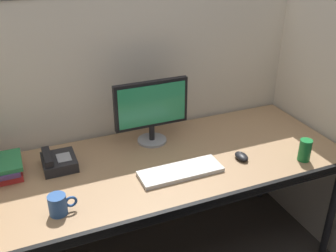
{
  "coord_description": "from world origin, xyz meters",
  "views": [
    {
      "loc": [
        -0.71,
        -1.36,
        1.87
      ],
      "look_at": [
        0.0,
        0.35,
        0.92
      ],
      "focal_mm": 41.89,
      "sensor_mm": 36.0,
      "label": 1
    }
  ],
  "objects_px": {
    "desk_phone": "(58,162)",
    "computer_mouse": "(242,156)",
    "keyboard_main": "(181,171)",
    "desk": "(172,168)",
    "monitor_center": "(151,108)",
    "soda_can": "(305,150)",
    "coffee_mug": "(58,205)",
    "book_stack": "(5,168)"
  },
  "relations": [
    {
      "from": "monitor_center",
      "to": "computer_mouse",
      "type": "distance_m",
      "value": 0.56
    },
    {
      "from": "monitor_center",
      "to": "soda_can",
      "type": "bearing_deg",
      "value": -36.64
    },
    {
      "from": "desk",
      "to": "monitor_center",
      "type": "distance_m",
      "value": 0.36
    },
    {
      "from": "computer_mouse",
      "to": "book_stack",
      "type": "xyz_separation_m",
      "value": [
        -1.18,
        0.33,
        0.02
      ]
    },
    {
      "from": "monitor_center",
      "to": "desk",
      "type": "bearing_deg",
      "value": -83.73
    },
    {
      "from": "monitor_center",
      "to": "keyboard_main",
      "type": "bearing_deg",
      "value": -87.39
    },
    {
      "from": "book_stack",
      "to": "keyboard_main",
      "type": "bearing_deg",
      "value": -21.92
    },
    {
      "from": "desk_phone",
      "to": "book_stack",
      "type": "height_order",
      "value": "desk_phone"
    },
    {
      "from": "desk",
      "to": "monitor_center",
      "type": "xyz_separation_m",
      "value": [
        -0.03,
        0.24,
        0.27
      ]
    },
    {
      "from": "desk_phone",
      "to": "computer_mouse",
      "type": "bearing_deg",
      "value": -18.08
    },
    {
      "from": "keyboard_main",
      "to": "soda_can",
      "type": "bearing_deg",
      "value": -11.75
    },
    {
      "from": "monitor_center",
      "to": "keyboard_main",
      "type": "height_order",
      "value": "monitor_center"
    },
    {
      "from": "keyboard_main",
      "to": "book_stack",
      "type": "height_order",
      "value": "book_stack"
    },
    {
      "from": "keyboard_main",
      "to": "desk",
      "type": "bearing_deg",
      "value": 85.71
    },
    {
      "from": "keyboard_main",
      "to": "book_stack",
      "type": "relative_size",
      "value": 1.92
    },
    {
      "from": "keyboard_main",
      "to": "coffee_mug",
      "type": "relative_size",
      "value": 3.41
    },
    {
      "from": "desk_phone",
      "to": "coffee_mug",
      "type": "xyz_separation_m",
      "value": [
        -0.05,
        -0.38,
        0.01
      ]
    },
    {
      "from": "coffee_mug",
      "to": "book_stack",
      "type": "bearing_deg",
      "value": 116.03
    },
    {
      "from": "computer_mouse",
      "to": "book_stack",
      "type": "distance_m",
      "value": 1.23
    },
    {
      "from": "monitor_center",
      "to": "coffee_mug",
      "type": "height_order",
      "value": "monitor_center"
    },
    {
      "from": "desk",
      "to": "computer_mouse",
      "type": "xyz_separation_m",
      "value": [
        0.35,
        -0.13,
        0.07
      ]
    },
    {
      "from": "monitor_center",
      "to": "coffee_mug",
      "type": "distance_m",
      "value": 0.77
    },
    {
      "from": "desk",
      "to": "coffee_mug",
      "type": "xyz_separation_m",
      "value": [
        -0.63,
        -0.21,
        0.1
      ]
    },
    {
      "from": "desk",
      "to": "computer_mouse",
      "type": "relative_size",
      "value": 19.79
    },
    {
      "from": "computer_mouse",
      "to": "keyboard_main",
      "type": "bearing_deg",
      "value": 179.73
    },
    {
      "from": "book_stack",
      "to": "soda_can",
      "type": "xyz_separation_m",
      "value": [
        1.48,
        -0.47,
        0.02
      ]
    },
    {
      "from": "desk",
      "to": "keyboard_main",
      "type": "distance_m",
      "value": 0.14
    },
    {
      "from": "monitor_center",
      "to": "coffee_mug",
      "type": "relative_size",
      "value": 3.41
    },
    {
      "from": "book_stack",
      "to": "coffee_mug",
      "type": "xyz_separation_m",
      "value": [
        0.2,
        -0.41,
        0.01
      ]
    },
    {
      "from": "desk_phone",
      "to": "soda_can",
      "type": "relative_size",
      "value": 1.56
    },
    {
      "from": "keyboard_main",
      "to": "book_stack",
      "type": "bearing_deg",
      "value": 158.08
    },
    {
      "from": "monitor_center",
      "to": "desk_phone",
      "type": "distance_m",
      "value": 0.58
    },
    {
      "from": "monitor_center",
      "to": "soda_can",
      "type": "xyz_separation_m",
      "value": [
        0.68,
        -0.51,
        -0.15
      ]
    },
    {
      "from": "desk_phone",
      "to": "desk",
      "type": "bearing_deg",
      "value": -16.69
    },
    {
      "from": "book_stack",
      "to": "soda_can",
      "type": "height_order",
      "value": "soda_can"
    },
    {
      "from": "book_stack",
      "to": "coffee_mug",
      "type": "bearing_deg",
      "value": -63.97
    },
    {
      "from": "coffee_mug",
      "to": "desk",
      "type": "bearing_deg",
      "value": 18.26
    },
    {
      "from": "desk_phone",
      "to": "soda_can",
      "type": "height_order",
      "value": "soda_can"
    },
    {
      "from": "monitor_center",
      "to": "soda_can",
      "type": "distance_m",
      "value": 0.86
    },
    {
      "from": "soda_can",
      "to": "book_stack",
      "type": "bearing_deg",
      "value": 162.49
    },
    {
      "from": "computer_mouse",
      "to": "coffee_mug",
      "type": "xyz_separation_m",
      "value": [
        -0.98,
        -0.08,
        0.03
      ]
    },
    {
      "from": "desk",
      "to": "coffee_mug",
      "type": "bearing_deg",
      "value": -161.74
    }
  ]
}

